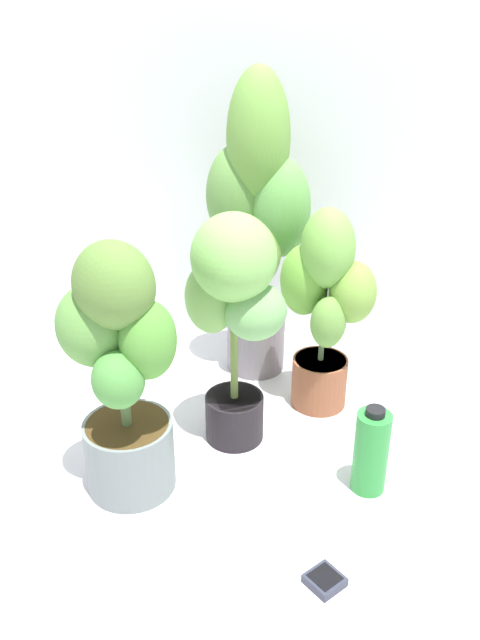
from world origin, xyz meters
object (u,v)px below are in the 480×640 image
object	(u,v)px
potted_plant_front_left	(120,369)
nutrient_bottle	(371,451)
potted_plant_back_center	(257,208)
hygrometer_box	(325,580)
potted_plant_back_right	(326,302)
potted_plant_center	(234,303)

from	to	relation	value
potted_plant_front_left	nutrient_bottle	size ratio (longest dim) A/B	2.74
potted_plant_back_center	nutrient_bottle	distance (m)	0.88
potted_plant_front_left	nutrient_bottle	distance (m)	0.73
potted_plant_back_center	hygrometer_box	bearing A→B (deg)	-76.93
potted_plant_back_right	nutrient_bottle	bearing A→B (deg)	-72.68
potted_plant_back_center	potted_plant_center	bearing A→B (deg)	-95.27
hygrometer_box	nutrient_bottle	distance (m)	0.40
potted_plant_back_center	potted_plant_center	world-z (taller)	potted_plant_back_center
potted_plant_front_left	hygrometer_box	bearing A→B (deg)	-29.43
potted_plant_back_right	hygrometer_box	xyz separation A→B (m)	(-0.00, -0.77, -0.38)
potted_plant_back_center	potted_plant_front_left	world-z (taller)	potted_plant_back_center
potted_plant_center	potted_plant_front_left	distance (m)	0.38
potted_plant_back_right	potted_plant_center	xyz separation A→B (m)	(-0.27, -0.21, 0.08)
potted_plant_front_left	potted_plant_back_center	bearing A→B (deg)	65.18
potted_plant_back_center	nutrient_bottle	bearing A→B (deg)	-60.37
hygrometer_box	potted_plant_center	bearing A→B (deg)	162.27
potted_plant_center	nutrient_bottle	size ratio (longest dim) A/B	2.73
potted_plant_back_right	hygrometer_box	size ratio (longest dim) A/B	6.14
potted_plant_back_center	hygrometer_box	xyz separation A→B (m)	(0.23, -0.99, -0.61)
hygrometer_box	potted_plant_front_left	bearing A→B (deg)	-162.90
potted_plant_back_right	potted_plant_center	size ratio (longest dim) A/B	0.94
potted_plant_back_center	potted_plant_front_left	size ratio (longest dim) A/B	1.44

